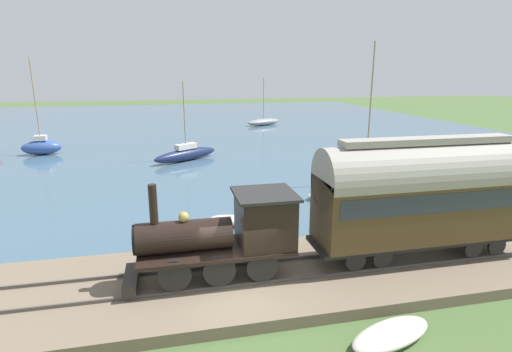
% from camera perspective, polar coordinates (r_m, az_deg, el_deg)
% --- Properties ---
extents(ground_plane, '(200.00, 200.00, 0.00)m').
position_cam_1_polar(ground_plane, '(14.00, -2.10, -17.57)').
color(ground_plane, '#476033').
extents(harbor_water, '(80.00, 80.00, 0.01)m').
position_cam_1_polar(harbor_water, '(56.39, -10.33, 6.88)').
color(harbor_water, '#426075').
rests_on(harbor_water, ground).
extents(rail_embankment, '(5.69, 56.00, 0.53)m').
position_cam_1_polar(rail_embankment, '(14.78, -2.88, -14.75)').
color(rail_embankment, '#756651').
rests_on(rail_embankment, ground).
extents(steam_locomotive, '(2.13, 5.89, 3.44)m').
position_cam_1_polar(steam_locomotive, '(13.90, -3.67, -7.70)').
color(steam_locomotive, black).
rests_on(steam_locomotive, rail_embankment).
extents(passenger_coach, '(2.26, 8.49, 4.62)m').
position_cam_1_polar(passenger_coach, '(16.32, 22.71, -2.06)').
color(passenger_coach, black).
rests_on(passenger_coach, rail_embankment).
extents(sailboat_gray, '(3.79, 5.71, 6.61)m').
position_cam_1_polar(sailboat_gray, '(57.63, 1.09, 7.76)').
color(sailboat_gray, gray).
rests_on(sailboat_gray, harbor_water).
extents(sailboat_brown, '(2.27, 5.39, 9.31)m').
position_cam_1_polar(sailboat_brown, '(28.09, 15.35, -0.16)').
color(sailboat_brown, brown).
rests_on(sailboat_brown, harbor_water).
extents(sailboat_navy, '(4.57, 5.93, 6.69)m').
position_cam_1_polar(sailboat_navy, '(34.93, -9.96, 3.14)').
color(sailboat_navy, '#192347').
rests_on(sailboat_navy, harbor_water).
extents(sailboat_blue, '(1.82, 3.52, 8.69)m').
position_cam_1_polar(sailboat_blue, '(41.83, -28.31, 3.73)').
color(sailboat_blue, '#335199').
rests_on(sailboat_blue, harbor_water).
extents(rowboat_mid_harbor, '(1.99, 2.72, 0.46)m').
position_cam_1_polar(rowboat_mid_harbor, '(20.14, -3.25, -6.36)').
color(rowboat_mid_harbor, beige).
rests_on(rowboat_mid_harbor, harbor_water).
extents(rowboat_far_out, '(1.67, 2.26, 0.49)m').
position_cam_1_polar(rowboat_far_out, '(24.56, 9.30, -2.58)').
color(rowboat_far_out, beige).
rests_on(rowboat_far_out, harbor_water).
extents(beached_dinghy, '(1.88, 3.00, 0.44)m').
position_cam_1_polar(beached_dinghy, '(12.82, 18.73, -20.63)').
color(beached_dinghy, beige).
rests_on(beached_dinghy, ground).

